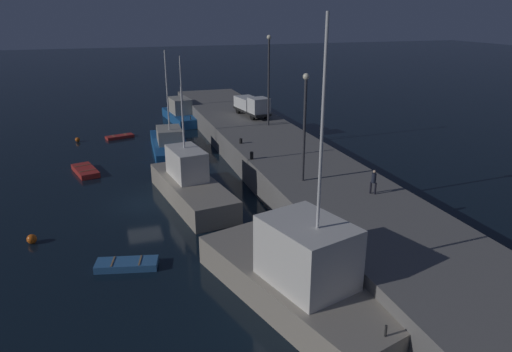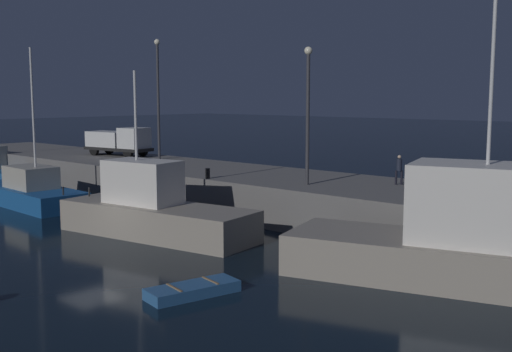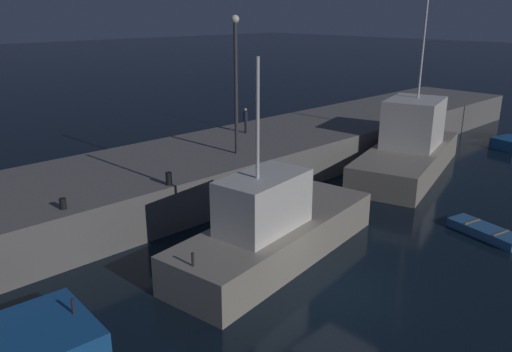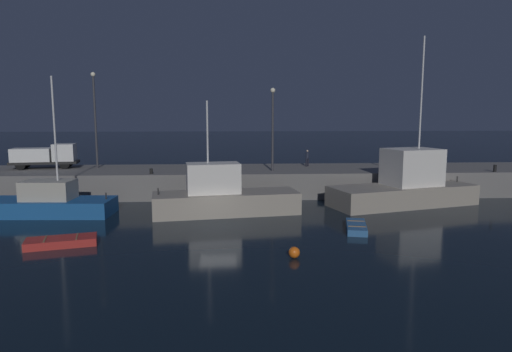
{
  "view_description": "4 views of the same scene",
  "coord_description": "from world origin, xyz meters",
  "px_view_note": "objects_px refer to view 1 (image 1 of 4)",
  "views": [
    {
      "loc": [
        33.14,
        -1.91,
        13.62
      ],
      "look_at": [
        3.77,
        7.65,
        2.67
      ],
      "focal_mm": 32.94,
      "sensor_mm": 36.0,
      "label": 1
    },
    {
      "loc": [
        25.19,
        -16.34,
        7.15
      ],
      "look_at": [
        2.11,
        9.46,
        2.69
      ],
      "focal_mm": 43.87,
      "sensor_mm": 36.0,
      "label": 2
    },
    {
      "loc": [
        -13.63,
        -9.84,
        9.99
      ],
      "look_at": [
        3.24,
        7.75,
        2.0
      ],
      "focal_mm": 35.66,
      "sensor_mm": 36.0,
      "label": 3
    },
    {
      "loc": [
        0.95,
        -29.43,
        7.49
      ],
      "look_at": [
        3.04,
        8.56,
        2.15
      ],
      "focal_mm": 31.38,
      "sensor_mm": 36.0,
      "label": 4
    }
  ],
  "objects_px": {
    "dockworker": "(374,180)",
    "fishing_boat_orange": "(170,144)",
    "lamp_post_east": "(305,119)",
    "bollard_east": "(252,155)",
    "fishing_boat_blue": "(299,277)",
    "dinghy_red_small": "(120,137)",
    "fishing_trawler_green": "(181,113)",
    "bollard_central": "(241,141)",
    "utility_truck": "(252,105)",
    "dinghy_orange_near": "(127,264)",
    "rowboat_white_mid": "(85,171)",
    "fishing_trawler_red": "(191,184)",
    "lamp_post_west": "(269,74)",
    "mooring_buoy_near": "(32,239)",
    "mooring_buoy_mid": "(78,140)"
  },
  "relations": [
    {
      "from": "dockworker",
      "to": "fishing_boat_orange",
      "type": "bearing_deg",
      "value": -154.37
    },
    {
      "from": "lamp_post_east",
      "to": "bollard_east",
      "type": "distance_m",
      "value": 7.4
    },
    {
      "from": "fishing_boat_blue",
      "to": "dinghy_red_small",
      "type": "bearing_deg",
      "value": -169.3
    },
    {
      "from": "fishing_trawler_green",
      "to": "lamp_post_east",
      "type": "distance_m",
      "value": 31.98
    },
    {
      "from": "fishing_boat_orange",
      "to": "bollard_central",
      "type": "distance_m",
      "value": 8.94
    },
    {
      "from": "dinghy_red_small",
      "to": "utility_truck",
      "type": "xyz_separation_m",
      "value": [
        3.67,
        14.49,
        3.36
      ]
    },
    {
      "from": "fishing_boat_blue",
      "to": "dinghy_orange_near",
      "type": "xyz_separation_m",
      "value": [
        -6.22,
        -7.72,
        -1.39
      ]
    },
    {
      "from": "fishing_boat_orange",
      "to": "dinghy_orange_near",
      "type": "bearing_deg",
      "value": -14.28
    },
    {
      "from": "rowboat_white_mid",
      "to": "fishing_trawler_green",
      "type": "bearing_deg",
      "value": 147.28
    },
    {
      "from": "fishing_trawler_red",
      "to": "bollard_central",
      "type": "height_order",
      "value": "fishing_trawler_red"
    },
    {
      "from": "fishing_boat_blue",
      "to": "lamp_post_east",
      "type": "distance_m",
      "value": 12.63
    },
    {
      "from": "lamp_post_west",
      "to": "lamp_post_east",
      "type": "bearing_deg",
      "value": -11.26
    },
    {
      "from": "fishing_boat_blue",
      "to": "lamp_post_east",
      "type": "relative_size",
      "value": 1.83
    },
    {
      "from": "fishing_boat_orange",
      "to": "lamp_post_east",
      "type": "height_order",
      "value": "fishing_boat_orange"
    },
    {
      "from": "rowboat_white_mid",
      "to": "dockworker",
      "type": "height_order",
      "value": "dockworker"
    },
    {
      "from": "fishing_boat_blue",
      "to": "dockworker",
      "type": "height_order",
      "value": "fishing_boat_blue"
    },
    {
      "from": "dinghy_orange_near",
      "to": "utility_truck",
      "type": "relative_size",
      "value": 0.58
    },
    {
      "from": "fishing_boat_blue",
      "to": "dockworker",
      "type": "distance_m",
      "value": 10.68
    },
    {
      "from": "fishing_boat_blue",
      "to": "dinghy_orange_near",
      "type": "distance_m",
      "value": 10.01
    },
    {
      "from": "bollard_east",
      "to": "fishing_boat_orange",
      "type": "bearing_deg",
      "value": -156.86
    },
    {
      "from": "mooring_buoy_near",
      "to": "bollard_east",
      "type": "distance_m",
      "value": 16.99
    },
    {
      "from": "fishing_boat_orange",
      "to": "dockworker",
      "type": "distance_m",
      "value": 23.75
    },
    {
      "from": "fishing_trawler_red",
      "to": "dinghy_red_small",
      "type": "xyz_separation_m",
      "value": [
        -20.64,
        -4.27,
        -1.12
      ]
    },
    {
      "from": "fishing_trawler_red",
      "to": "dinghy_red_small",
      "type": "bearing_deg",
      "value": -168.31
    },
    {
      "from": "rowboat_white_mid",
      "to": "mooring_buoy_mid",
      "type": "height_order",
      "value": "mooring_buoy_mid"
    },
    {
      "from": "dinghy_red_small",
      "to": "utility_truck",
      "type": "bearing_deg",
      "value": 75.78
    },
    {
      "from": "dinghy_orange_near",
      "to": "rowboat_white_mid",
      "type": "xyz_separation_m",
      "value": [
        -17.78,
        -2.48,
        0.02
      ]
    },
    {
      "from": "dinghy_orange_near",
      "to": "rowboat_white_mid",
      "type": "bearing_deg",
      "value": -172.06
    },
    {
      "from": "fishing_trawler_green",
      "to": "dinghy_orange_near",
      "type": "relative_size",
      "value": 2.67
    },
    {
      "from": "dinghy_red_small",
      "to": "bollard_central",
      "type": "relative_size",
      "value": 7.11
    },
    {
      "from": "fishing_boat_orange",
      "to": "mooring_buoy_mid",
      "type": "distance_m",
      "value": 11.58
    },
    {
      "from": "fishing_boat_orange",
      "to": "lamp_post_west",
      "type": "bearing_deg",
      "value": 84.83
    },
    {
      "from": "mooring_buoy_mid",
      "to": "lamp_post_west",
      "type": "bearing_deg",
      "value": 67.08
    },
    {
      "from": "fishing_trawler_red",
      "to": "dockworker",
      "type": "bearing_deg",
      "value": 52.31
    },
    {
      "from": "lamp_post_east",
      "to": "mooring_buoy_mid",
      "type": "bearing_deg",
      "value": -147.25
    },
    {
      "from": "dinghy_red_small",
      "to": "fishing_trawler_red",
      "type": "bearing_deg",
      "value": 11.69
    },
    {
      "from": "fishing_trawler_green",
      "to": "mooring_buoy_near",
      "type": "bearing_deg",
      "value": -25.0
    },
    {
      "from": "lamp_post_west",
      "to": "fishing_trawler_green",
      "type": "bearing_deg",
      "value": -155.21
    },
    {
      "from": "fishing_boat_blue",
      "to": "dinghy_orange_near",
      "type": "height_order",
      "value": "fishing_boat_blue"
    },
    {
      "from": "fishing_boat_orange",
      "to": "mooring_buoy_mid",
      "type": "xyz_separation_m",
      "value": [
        -7.21,
        -9.04,
        -0.65
      ]
    },
    {
      "from": "fishing_trawler_green",
      "to": "lamp_post_east",
      "type": "xyz_separation_m",
      "value": [
        31.3,
        3.47,
        5.58
      ]
    },
    {
      "from": "lamp_post_east",
      "to": "bollard_central",
      "type": "xyz_separation_m",
      "value": [
        -10.68,
        -1.41,
        -4.15
      ]
    },
    {
      "from": "fishing_boat_blue",
      "to": "dinghy_red_small",
      "type": "relative_size",
      "value": 4.23
    },
    {
      "from": "fishing_boat_blue",
      "to": "fishing_trawler_green",
      "type": "distance_m",
      "value": 41.87
    },
    {
      "from": "dinghy_orange_near",
      "to": "lamp_post_east",
      "type": "distance_m",
      "value": 14.69
    },
    {
      "from": "rowboat_white_mid",
      "to": "lamp_post_east",
      "type": "relative_size",
      "value": 0.55
    },
    {
      "from": "fishing_boat_blue",
      "to": "lamp_post_east",
      "type": "xyz_separation_m",
      "value": [
        -10.55,
        4.74,
        5.09
      ]
    },
    {
      "from": "fishing_trawler_red",
      "to": "bollard_central",
      "type": "bearing_deg",
      "value": 137.51
    },
    {
      "from": "bollard_central",
      "to": "dinghy_orange_near",
      "type": "bearing_deg",
      "value": -36.36
    },
    {
      "from": "fishing_trawler_green",
      "to": "dinghy_red_small",
      "type": "xyz_separation_m",
      "value": [
        6.29,
        -7.99,
        -0.94
      ]
    }
  ]
}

